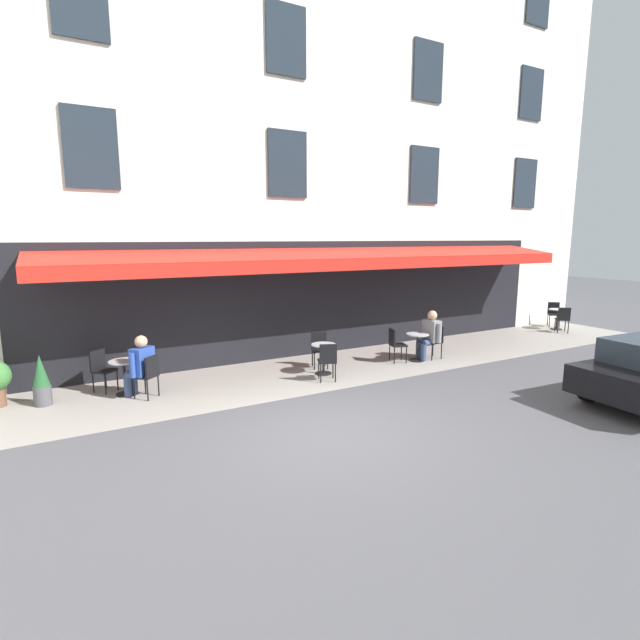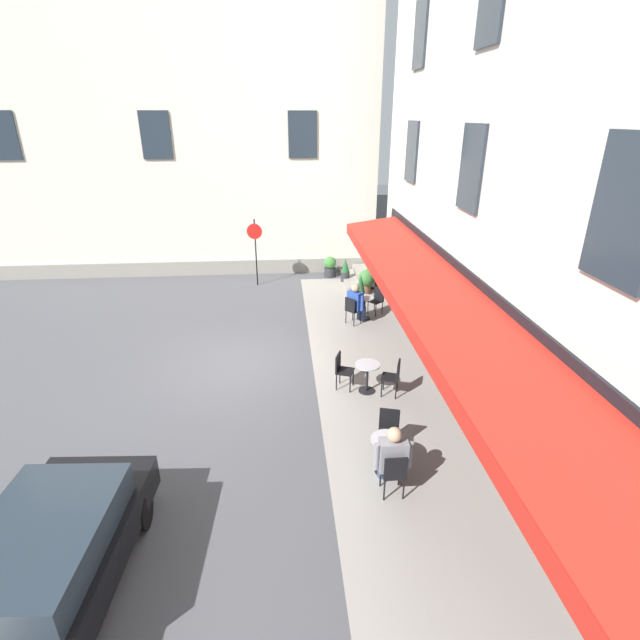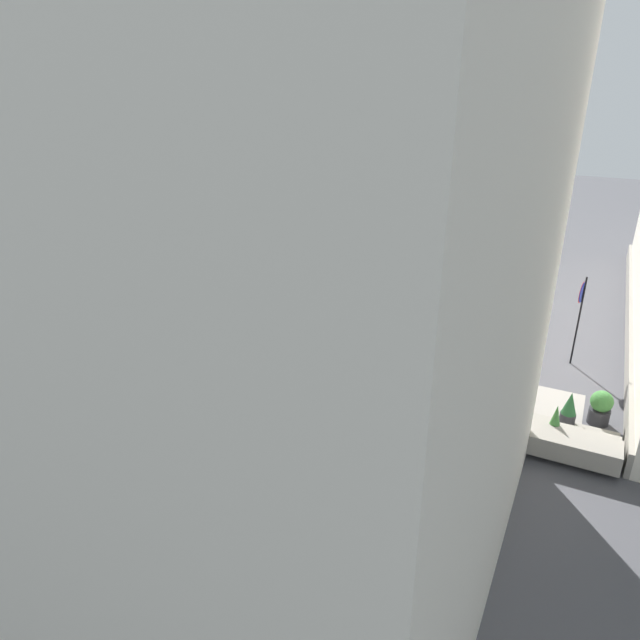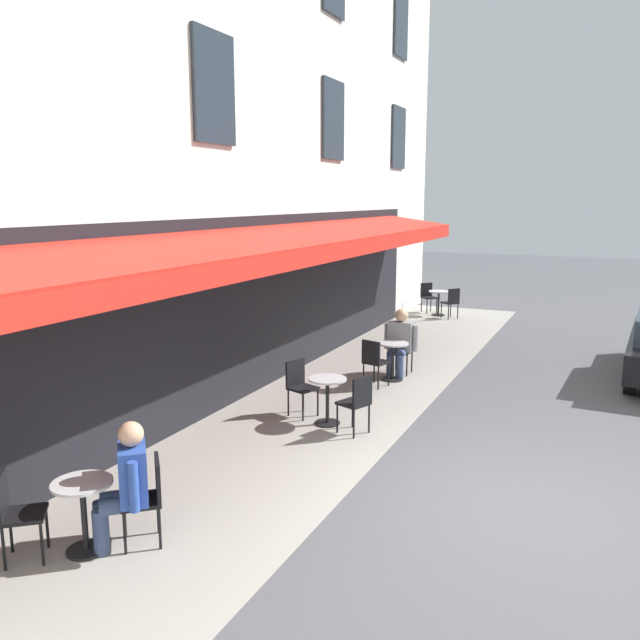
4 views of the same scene
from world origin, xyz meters
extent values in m
plane|color=#4C4C51|center=(0.00, 0.00, 0.00)|extent=(70.00, 70.00, 0.00)
cube|color=gray|center=(-3.25, -3.40, 0.00)|extent=(20.50, 3.20, 0.01)
cube|color=black|center=(-3.00, -4.97, 1.60)|extent=(16.00, 0.06, 3.20)
cube|color=red|center=(-3.00, -4.15, 2.85)|extent=(15.00, 1.70, 0.36)
cube|color=red|center=(-3.00, -3.32, 2.62)|extent=(15.00, 0.04, 0.28)
cube|color=#232D38|center=(-6.33, -4.96, 5.20)|extent=(1.10, 0.06, 1.70)
cube|color=#232D38|center=(-1.67, -4.96, 5.20)|extent=(1.10, 0.06, 1.70)
cube|color=#232D38|center=(3.00, -4.96, 5.20)|extent=(1.10, 0.06, 1.70)
cube|color=#232D38|center=(3.00, -4.96, 8.20)|extent=(1.10, 0.06, 1.70)
cube|color=silver|center=(13.00, 3.50, 7.50)|extent=(10.00, 17.00, 15.00)
cube|color=gray|center=(7.94, 3.50, 0.30)|extent=(0.12, 17.00, 0.60)
cube|color=#232D38|center=(7.96, -2.00, 5.50)|extent=(0.06, 1.10, 1.70)
cube|color=#232D38|center=(7.96, 3.50, 5.50)|extent=(0.06, 1.10, 1.70)
cube|color=#232D38|center=(7.96, 9.00, 5.50)|extent=(0.06, 1.10, 1.70)
cube|color=gray|center=(6.60, -4.20, 0.07)|extent=(2.40, 1.40, 0.15)
cube|color=gray|center=(6.60, -4.55, 0.22)|extent=(2.40, 1.05, 0.30)
cube|color=gray|center=(6.60, -4.90, 0.38)|extent=(2.40, 0.70, 0.45)
cylinder|color=black|center=(-4.49, -2.88, 0.01)|extent=(0.40, 0.40, 0.03)
cylinder|color=black|center=(-4.49, -2.88, 0.36)|extent=(0.06, 0.06, 0.72)
cylinder|color=#B7B7BC|center=(-4.49, -2.88, 0.73)|extent=(0.60, 0.60, 0.03)
cylinder|color=black|center=(-4.87, -3.05, 0.23)|extent=(0.03, 0.03, 0.45)
cylinder|color=black|center=(-4.87, -2.71, 0.23)|extent=(0.03, 0.03, 0.45)
cylinder|color=black|center=(-5.21, -3.05, 0.23)|extent=(0.03, 0.03, 0.45)
cylinder|color=black|center=(-5.21, -2.71, 0.23)|extent=(0.03, 0.03, 0.45)
cube|color=black|center=(-5.04, -2.88, 0.47)|extent=(0.40, 0.40, 0.04)
cube|color=black|center=(-5.22, -2.88, 0.70)|extent=(0.04, 0.40, 0.42)
cylinder|color=black|center=(-4.07, -2.82, 0.23)|extent=(0.03, 0.03, 0.45)
cylinder|color=black|center=(-4.17, -3.15, 0.23)|extent=(0.03, 0.03, 0.45)
cylinder|color=black|center=(-3.75, -2.91, 0.23)|extent=(0.03, 0.03, 0.45)
cylinder|color=black|center=(-3.84, -3.24, 0.23)|extent=(0.03, 0.03, 0.45)
cube|color=black|center=(-3.96, -3.03, 0.47)|extent=(0.49, 0.49, 0.04)
cube|color=black|center=(-3.78, -3.08, 0.70)|extent=(0.15, 0.40, 0.42)
cylinder|color=black|center=(-1.66, -3.02, 0.01)|extent=(0.40, 0.40, 0.03)
cylinder|color=black|center=(-1.66, -3.02, 0.36)|extent=(0.06, 0.06, 0.72)
cylinder|color=#B7B7BC|center=(-1.66, -3.02, 0.73)|extent=(0.60, 0.60, 0.03)
cylinder|color=black|center=(-1.68, -2.60, 0.23)|extent=(0.03, 0.03, 0.45)
cylinder|color=black|center=(-1.36, -2.73, 0.23)|extent=(0.03, 0.03, 0.45)
cylinder|color=black|center=(-1.56, -2.29, 0.23)|extent=(0.03, 0.03, 0.45)
cylinder|color=black|center=(-1.24, -2.41, 0.23)|extent=(0.03, 0.03, 0.45)
cube|color=black|center=(-1.46, -2.51, 0.47)|extent=(0.52, 0.52, 0.04)
cube|color=black|center=(-1.40, -2.34, 0.70)|extent=(0.39, 0.18, 0.42)
cylinder|color=black|center=(-1.63, -3.43, 0.23)|extent=(0.03, 0.03, 0.45)
cylinder|color=black|center=(-1.95, -3.32, 0.23)|extent=(0.03, 0.03, 0.45)
cylinder|color=black|center=(-1.74, -3.75, 0.23)|extent=(0.03, 0.03, 0.45)
cylinder|color=black|center=(-2.06, -3.64, 0.23)|extent=(0.03, 0.03, 0.45)
cube|color=black|center=(-1.84, -3.54, 0.47)|extent=(0.51, 0.51, 0.04)
cube|color=black|center=(-1.90, -3.71, 0.70)|extent=(0.39, 0.17, 0.42)
cylinder|color=black|center=(2.79, -3.71, 0.01)|extent=(0.40, 0.40, 0.03)
cylinder|color=black|center=(2.79, -3.71, 0.36)|extent=(0.06, 0.06, 0.72)
cylinder|color=#B7B7BC|center=(2.79, -3.71, 0.73)|extent=(0.60, 0.60, 0.03)
cylinder|color=black|center=(2.41, -3.53, 0.23)|extent=(0.03, 0.03, 0.45)
cylinder|color=black|center=(2.67, -3.31, 0.23)|extent=(0.03, 0.03, 0.45)
cylinder|color=black|center=(2.19, -3.28, 0.23)|extent=(0.03, 0.03, 0.45)
cylinder|color=black|center=(2.45, -3.05, 0.23)|extent=(0.03, 0.03, 0.45)
cube|color=black|center=(2.43, -3.29, 0.47)|extent=(0.56, 0.56, 0.04)
cube|color=black|center=(2.31, -3.16, 0.70)|extent=(0.33, 0.29, 0.42)
cylinder|color=black|center=(3.16, -3.89, 0.23)|extent=(0.03, 0.03, 0.45)
cylinder|color=black|center=(2.90, -4.11, 0.23)|extent=(0.03, 0.03, 0.45)
cylinder|color=black|center=(3.38, -4.16, 0.23)|extent=(0.03, 0.03, 0.45)
cylinder|color=black|center=(3.11, -4.37, 0.23)|extent=(0.03, 0.03, 0.45)
cube|color=black|center=(3.14, -4.13, 0.47)|extent=(0.56, 0.56, 0.04)
cube|color=black|center=(3.25, -4.27, 0.70)|extent=(0.34, 0.28, 0.42)
cylinder|color=navy|center=(2.62, -3.65, 0.23)|extent=(0.15, 0.15, 0.47)
cylinder|color=navy|center=(2.51, -3.53, 0.49)|extent=(0.34, 0.36, 0.16)
cylinder|color=navy|center=(2.76, -3.53, 0.23)|extent=(0.15, 0.15, 0.47)
cylinder|color=navy|center=(2.65, -3.40, 0.49)|extent=(0.34, 0.36, 0.16)
cube|color=#28479E|center=(2.47, -3.34, 0.78)|extent=(0.54, 0.52, 0.58)
sphere|color=tan|center=(2.47, -3.34, 1.20)|extent=(0.25, 0.25, 0.25)
cylinder|color=#28479E|center=(2.25, -3.53, 0.76)|extent=(0.10, 0.10, 0.51)
cylinder|color=#28479E|center=(2.69, -3.15, 0.76)|extent=(0.10, 0.10, 0.51)
cylinder|color=navy|center=(-4.63, -2.97, 0.23)|extent=(0.16, 0.16, 0.47)
cylinder|color=navy|center=(-4.80, -2.97, 0.49)|extent=(0.35, 0.17, 0.16)
cylinder|color=navy|center=(-4.63, -2.78, 0.23)|extent=(0.16, 0.16, 0.47)
cylinder|color=navy|center=(-4.80, -2.78, 0.49)|extent=(0.35, 0.17, 0.16)
cube|color=gray|center=(-4.98, -2.88, 0.79)|extent=(0.28, 0.49, 0.59)
sphere|color=tan|center=(-4.98, -2.88, 1.21)|extent=(0.26, 0.26, 0.26)
cylinder|color=gray|center=(-4.98, -3.17, 0.77)|extent=(0.10, 0.10, 0.52)
cylinder|color=gray|center=(-4.98, -2.58, 0.77)|extent=(0.10, 0.10, 0.52)
cylinder|color=black|center=(6.49, -0.06, 1.30)|extent=(0.05, 0.05, 2.60)
cylinder|color=#192899|center=(6.45, -0.05, 2.15)|extent=(0.11, 0.56, 0.56)
cylinder|color=red|center=(6.43, -0.05, 2.15)|extent=(0.10, 0.58, 0.59)
cylinder|color=brown|center=(6.43, -4.53, 0.15)|extent=(0.37, 0.37, 0.30)
cone|color=#3D7A38|center=(6.43, -4.53, 0.69)|extent=(0.35, 0.35, 0.77)
cylinder|color=#4C4C51|center=(4.31, -3.82, 0.20)|extent=(0.33, 0.33, 0.40)
cone|color=#23562D|center=(4.31, -3.82, 0.72)|extent=(0.31, 0.31, 0.64)
cylinder|color=#2D2D33|center=(7.32, -3.03, 0.19)|extent=(0.48, 0.48, 0.37)
sphere|color=#3D7A38|center=(7.32, -3.03, 0.59)|extent=(0.51, 0.51, 0.51)
cylinder|color=#2D2D33|center=(6.67, -3.58, 0.20)|extent=(0.35, 0.35, 0.39)
cone|color=#23562D|center=(6.67, -3.58, 0.67)|extent=(0.33, 0.33, 0.55)
cylinder|color=brown|center=(5.12, -4.17, 0.18)|extent=(0.34, 0.34, 0.36)
sphere|color=#3D7A38|center=(5.12, -4.17, 0.62)|extent=(0.61, 0.61, 0.61)
cube|color=black|center=(-6.83, 2.21, 0.57)|extent=(4.40, 2.06, 0.55)
cube|color=#232D38|center=(-6.63, 2.20, 1.09)|extent=(2.50, 1.74, 0.48)
cylinder|color=black|center=(-5.33, 2.92, 0.30)|extent=(0.60, 0.20, 0.60)
cylinder|color=black|center=(-5.43, 1.33, 0.30)|extent=(0.60, 0.20, 0.60)
camera|label=1|loc=(3.87, 6.76, 3.30)|focal=26.62mm
camera|label=2|loc=(-11.44, -1.07, 6.20)|focal=26.58mm
camera|label=3|loc=(6.54, -16.21, 7.63)|focal=32.09mm
camera|label=4|loc=(7.27, 0.93, 3.51)|focal=36.45mm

